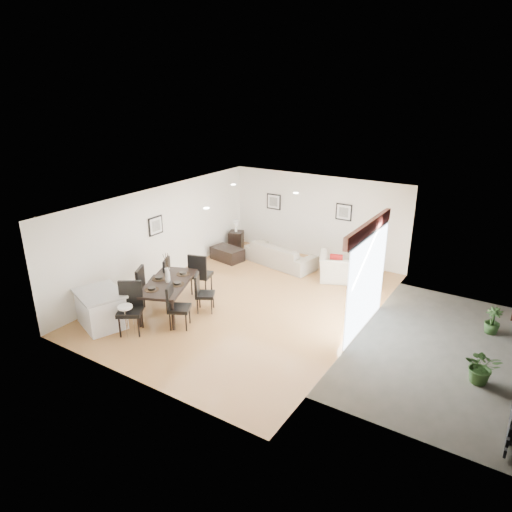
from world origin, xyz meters
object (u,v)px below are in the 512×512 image
Objects in this scene: armchair at (341,268)px; coffee_table at (227,254)px; sofa at (280,255)px; dining_table at (168,285)px; dining_chair_efar at (202,291)px; side_table at (236,240)px; dining_chair_head at (130,304)px; dining_chair_foot at (200,272)px; kitchen_island at (101,308)px; dining_chair_enear at (175,304)px; bar_stool at (125,310)px; dining_chair_wfar at (163,276)px; dining_chair_wnear at (136,287)px.

armchair reaches higher than coffee_table.
sofa is 4.31m from dining_table.
dining_chair_efar is 4.72m from side_table.
dining_chair_head is 2.37m from dining_chair_foot.
sofa reaches higher than side_table.
side_table is 6.13m from kitchen_island.
sofa is at bearing -29.16° from dining_chair_enear.
dining_chair_head reaches higher than coffee_table.
dining_chair_enear reaches higher than armchair.
sofa reaches higher than coffee_table.
dining_chair_efar reaches higher than side_table.
armchair is at bearing -8.88° from side_table.
kitchen_island is (-0.85, -1.39, -0.28)m from dining_table.
dining_table is 2.95× the size of bar_stool.
dining_chair_wfar is at bearing 109.25° from bar_stool.
dining_chair_wnear is 1.00m from kitchen_island.
coffee_table is (-0.87, 3.66, -0.51)m from dining_table.
side_table is (-1.19, 5.91, -0.36)m from dining_chair_head.
dining_chair_wfar is (-0.00, 0.95, -0.04)m from dining_chair_wnear.
kitchen_island is 2.03× the size of bar_stool.
dining_table is 0.83m from dining_chair_efar.
dining_chair_foot reaches higher than dining_chair_efar.
armchair reaches higher than sofa.
dining_chair_wfar is 1.10× the size of dining_chair_efar.
armchair is 1.01× the size of dining_chair_head.
sofa is 2.35× the size of dining_chair_efar.
dining_chair_enear is at bearing 51.43° from bar_stool.
side_table is (-0.39, 1.06, 0.10)m from coffee_table.
dining_chair_enear is (0.68, -0.52, -0.12)m from dining_table.
bar_stool is at bearing 6.26° from dining_chair_wnear.
coffee_table is at bearing 80.59° from dining_table.
dining_chair_wfar reaches higher than dining_chair_efar.
dining_table is at bearing 90.54° from sofa.
dining_chair_wnear is 1.17× the size of dining_chair_efar.
armchair is 5.03m from dining_chair_wfar.
dining_chair_foot is at bearing 87.09° from sofa.
dining_chair_head is at bearing -78.58° from side_table.
dining_chair_wfar is (-0.68, 0.52, -0.10)m from dining_table.
bar_stool reaches higher than side_table.
dining_chair_enear is (-2.18, -4.60, 0.20)m from armchair.
dining_chair_foot reaches higher than dining_chair_wfar.
kitchen_island is (-1.54, -1.82, -0.12)m from dining_chair_efar.
dining_chair_wfar reaches higher than bar_stool.
side_table is (-0.58, 5.16, -0.34)m from dining_chair_wnear.
armchair is 5.74m from dining_chair_wnear.
dining_chair_enear is 4.48m from coffee_table.
sofa is 5.48m from dining_chair_head.
kitchen_island is (-0.79, -0.20, -0.23)m from dining_chair_head.
dining_chair_wfar is 1.37m from dining_chair_efar.
bar_stool is (0.84, -0.00, 0.19)m from kitchen_island.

